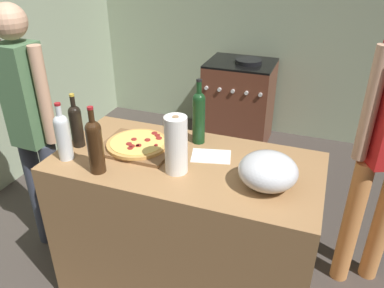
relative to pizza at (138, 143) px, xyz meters
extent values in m
cube|color=#3F3833|center=(0.16, 0.82, -0.97)|extent=(4.15, 3.76, 0.02)
cube|color=#99A889|center=(0.16, 2.44, 0.34)|extent=(4.15, 0.10, 2.60)
cube|color=#99A889|center=(-1.67, 0.82, 0.34)|extent=(0.10, 3.76, 2.60)
cube|color=#9E7247|center=(0.30, -0.03, -0.50)|extent=(1.42, 0.71, 0.93)
cube|color=brown|center=(0.00, 0.00, -0.02)|extent=(0.40, 0.32, 0.02)
cylinder|color=tan|center=(0.00, 0.00, 0.00)|extent=(0.34, 0.34, 0.02)
cylinder|color=#EAC660|center=(0.00, 0.00, 0.01)|extent=(0.30, 0.30, 0.00)
cylinder|color=maroon|center=(0.04, 0.03, 0.01)|extent=(0.03, 0.03, 0.01)
cylinder|color=maroon|center=(0.02, -0.05, 0.01)|extent=(0.02, 0.02, 0.01)
cylinder|color=maroon|center=(-0.03, -0.04, 0.01)|extent=(0.03, 0.03, 0.01)
cylinder|color=maroon|center=(0.05, 0.12, 0.01)|extent=(0.03, 0.03, 0.01)
cylinder|color=maroon|center=(0.00, -0.08, 0.01)|extent=(0.03, 0.03, 0.01)
cylinder|color=maroon|center=(0.00, -0.06, 0.01)|extent=(0.03, 0.03, 0.01)
cylinder|color=maroon|center=(-0.03, 0.01, 0.01)|extent=(0.03, 0.03, 0.01)
cylinder|color=maroon|center=(0.07, 0.10, 0.01)|extent=(0.03, 0.03, 0.01)
cylinder|color=maroon|center=(0.03, -0.04, 0.01)|extent=(0.03, 0.03, 0.01)
cylinder|color=maroon|center=(0.10, 0.08, 0.01)|extent=(0.03, 0.03, 0.01)
cylinder|color=maroon|center=(0.12, 0.00, 0.01)|extent=(0.02, 0.02, 0.01)
cylinder|color=#B2B2B7|center=(0.74, -0.12, -0.03)|extent=(0.12, 0.12, 0.01)
ellipsoid|color=silver|center=(0.74, -0.12, 0.06)|extent=(0.28, 0.28, 0.17)
cylinder|color=white|center=(0.29, -0.14, 0.12)|extent=(0.11, 0.11, 0.30)
cylinder|color=#997551|center=(0.29, -0.14, 0.12)|extent=(0.03, 0.03, 0.30)
cylinder|color=#331E0F|center=(-0.08, -0.28, 0.09)|extent=(0.08, 0.08, 0.24)
sphere|color=#331E0F|center=(-0.08, -0.28, 0.21)|extent=(0.08, 0.08, 0.08)
cylinder|color=#331E0F|center=(-0.08, -0.28, 0.27)|extent=(0.03, 0.03, 0.08)
cylinder|color=maroon|center=(-0.08, -0.28, 0.31)|extent=(0.03, 0.03, 0.01)
cylinder|color=silver|center=(-0.31, -0.23, 0.08)|extent=(0.08, 0.08, 0.21)
sphere|color=silver|center=(-0.31, -0.23, 0.18)|extent=(0.08, 0.08, 0.08)
cylinder|color=silver|center=(-0.31, -0.23, 0.24)|extent=(0.03, 0.03, 0.07)
cylinder|color=maroon|center=(-0.31, -0.23, 0.28)|extent=(0.03, 0.03, 0.01)
cylinder|color=black|center=(-0.33, -0.08, 0.07)|extent=(0.07, 0.07, 0.21)
sphere|color=black|center=(-0.33, -0.08, 0.18)|extent=(0.07, 0.07, 0.07)
cylinder|color=black|center=(-0.33, -0.08, 0.23)|extent=(0.03, 0.03, 0.07)
cylinder|color=gold|center=(-0.33, -0.08, 0.27)|extent=(0.03, 0.03, 0.01)
cylinder|color=#143819|center=(0.29, 0.19, 0.10)|extent=(0.07, 0.07, 0.27)
sphere|color=#143819|center=(0.29, 0.19, 0.23)|extent=(0.07, 0.07, 0.07)
cylinder|color=#143819|center=(0.29, 0.19, 0.29)|extent=(0.03, 0.03, 0.08)
cylinder|color=black|center=(0.29, 0.19, 0.34)|extent=(0.03, 0.03, 0.01)
cube|color=white|center=(0.41, 0.06, -0.03)|extent=(0.24, 0.20, 0.00)
cube|color=brown|center=(0.09, 2.04, -0.53)|extent=(0.67, 0.56, 0.86)
cube|color=black|center=(0.09, 2.04, -0.09)|extent=(0.67, 0.56, 0.02)
cylinder|color=silver|center=(-0.17, 1.75, -0.29)|extent=(0.04, 0.02, 0.04)
cylinder|color=silver|center=(-0.04, 1.75, -0.29)|extent=(0.04, 0.02, 0.04)
cylinder|color=silver|center=(0.09, 1.75, -0.29)|extent=(0.04, 0.02, 0.04)
cylinder|color=silver|center=(0.23, 1.75, -0.29)|extent=(0.04, 0.02, 0.04)
cylinder|color=silver|center=(0.36, 1.75, -0.29)|extent=(0.04, 0.02, 0.04)
cylinder|color=black|center=(0.17, 2.03, -0.06)|extent=(0.26, 0.26, 0.04)
cylinder|color=#383D4C|center=(-0.82, 0.01, -0.54)|extent=(0.11, 0.11, 0.83)
cylinder|color=#383D4C|center=(-0.66, 0.00, -0.54)|extent=(0.11, 0.11, 0.83)
cube|color=#4C724C|center=(-0.74, 0.01, 0.18)|extent=(0.21, 0.21, 0.62)
cylinder|color=tan|center=(-0.88, 0.01, 0.20)|extent=(0.08, 0.08, 0.59)
cylinder|color=tan|center=(-0.60, 0.00, 0.20)|extent=(0.08, 0.08, 0.59)
sphere|color=tan|center=(-0.74, 0.01, 0.61)|extent=(0.20, 0.20, 0.20)
cylinder|color=#D88C4C|center=(1.39, 0.47, -0.53)|extent=(0.11, 0.11, 0.87)
cylinder|color=#D88C4C|center=(1.21, 0.39, -0.53)|extent=(0.11, 0.11, 0.87)
cylinder|color=tan|center=(1.16, 0.36, 0.25)|extent=(0.08, 0.08, 0.62)
camera|label=1|loc=(0.93, -1.65, 1.00)|focal=35.64mm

